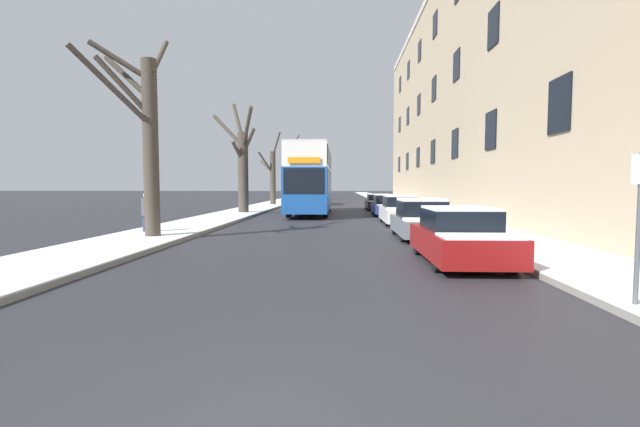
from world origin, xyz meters
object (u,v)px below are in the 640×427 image
parked_car_2 (400,211)px  street_sign_post (639,222)px  bare_tree_left_3 (290,168)px  parked_car_0 (460,237)px  parked_car_4 (378,202)px  bare_tree_left_1 (242,164)px  bare_tree_left_2 (272,176)px  pedestrian_left_sidewalk (146,212)px  oncoming_van (313,193)px  bare_tree_left_0 (147,135)px  parked_car_3 (386,206)px  parked_car_1 (422,220)px  double_decker_bus (311,177)px

parked_car_2 → street_sign_post: (1.40, -15.19, 0.71)m
bare_tree_left_3 → parked_car_0: (9.57, -44.55, -3.65)m
parked_car_4 → bare_tree_left_1: bearing=-149.5°
bare_tree_left_2 → pedestrian_left_sidewalk: bare_tree_left_2 is taller
bare_tree_left_2 → oncoming_van: bare_tree_left_2 is taller
bare_tree_left_0 → street_sign_post: 14.03m
bare_tree_left_0 → parked_car_3: 16.74m
parked_car_4 → pedestrian_left_sidewalk: size_ratio=2.40×
parked_car_0 → parked_car_1: bearing=90.0°
bare_tree_left_2 → pedestrian_left_sidewalk: bearing=-92.0°
parked_car_3 → pedestrian_left_sidewalk: bearing=-131.1°
bare_tree_left_0 → parked_car_0: size_ratio=1.90×
parked_car_1 → parked_car_2: size_ratio=0.90×
bare_tree_left_1 → parked_car_3: bare_tree_left_1 is taller
bare_tree_left_0 → double_decker_bus: bearing=71.4°
parked_car_4 → street_sign_post: size_ratio=1.66×
parked_car_1 → parked_car_3: bearing=90.0°
bare_tree_left_1 → parked_car_1: (9.58, -12.64, -2.70)m
bare_tree_left_2 → pedestrian_left_sidewalk: 24.98m
double_decker_bus → oncoming_van: (-0.78, 14.71, -1.31)m
double_decker_bus → parked_car_2: bearing=-54.9°
double_decker_bus → parked_car_0: (5.00, -18.02, -1.89)m
parked_car_1 → street_sign_post: size_ratio=1.63×
parked_car_3 → street_sign_post: bearing=-86.3°
bare_tree_left_2 → oncoming_van: size_ratio=1.21×
bare_tree_left_2 → bare_tree_left_3: size_ratio=0.80×
bare_tree_left_0 → oncoming_van: size_ratio=1.33×
pedestrian_left_sidewalk → parked_car_4: bearing=67.7°
bare_tree_left_2 → double_decker_bus: size_ratio=0.66×
street_sign_post → parked_car_3: bearing=93.7°
bare_tree_left_1 → bare_tree_left_2: bare_tree_left_1 is taller
bare_tree_left_3 → pedestrian_left_sidewalk: (-0.86, -39.29, -3.38)m
pedestrian_left_sidewalk → street_sign_post: bearing=-31.3°
parked_car_0 → parked_car_4: 23.37m
bare_tree_left_1 → bare_tree_left_2: bearing=89.8°
bare_tree_left_2 → double_decker_bus: bare_tree_left_2 is taller
bare_tree_left_2 → parked_car_3: bare_tree_left_2 is taller
street_sign_post → parked_car_2: bearing=95.3°
bare_tree_left_2 → parked_car_1: size_ratio=1.78×
bare_tree_left_3 → double_decker_bus: bare_tree_left_3 is taller
parked_car_2 → parked_car_4: (0.00, 12.46, -0.07)m
parked_car_0 → parked_car_3: parked_car_0 is taller
bare_tree_left_2 → parked_car_3: (9.54, -12.94, -2.27)m
parked_car_0 → parked_car_3: bearing=90.0°
bare_tree_left_2 → street_sign_post: (10.94, -34.43, -1.51)m
parked_car_4 → oncoming_van: 11.02m
parked_car_2 → oncoming_van: (-5.78, 21.83, 0.55)m
bare_tree_left_3 → parked_car_0: 45.71m
bare_tree_left_1 → bare_tree_left_2: 12.43m
parked_car_1 → pedestrian_left_sidewalk: pedestrian_left_sidewalk is taller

